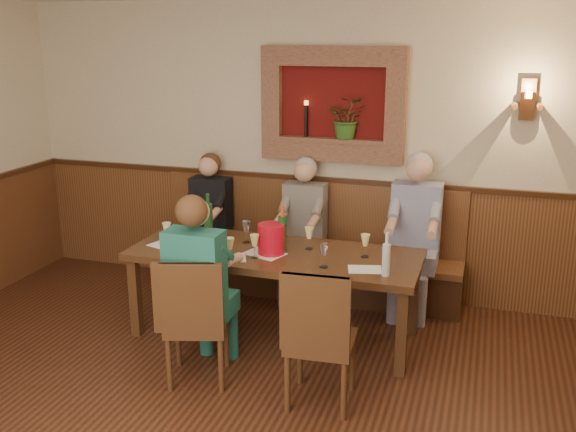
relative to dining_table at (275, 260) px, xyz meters
The scene contains 30 objects.
room_shell 2.21m from the dining_table, 90.00° to the right, with size 6.04×6.04×2.82m.
wainscoting 1.85m from the dining_table, 90.00° to the right, with size 6.02×6.02×1.15m.
wall_niche 1.59m from the dining_table, 77.58° to the left, with size 1.36×0.30×1.06m.
wall_sconce 2.53m from the dining_table, 29.61° to the left, with size 0.25×0.20×0.35m.
dining_table is the anchor object (origin of this frame).
bench 1.01m from the dining_table, 90.00° to the left, with size 3.00×0.45×1.11m.
chair_near_left 1.01m from the dining_table, 108.78° to the right, with size 0.54×0.54×0.98m.
chair_near_right 1.17m from the dining_table, 54.90° to the right, with size 0.48×0.48×1.02m.
person_bench_left 1.30m from the dining_table, 139.62° to the left, with size 0.39×0.48×1.36m.
person_bench_mid 0.85m from the dining_table, 90.49° to the left, with size 0.40×0.49×1.37m.
person_bench_right 1.34m from the dining_table, 38.70° to the left, with size 0.44×0.54×1.48m.
person_chair_front 0.84m from the dining_table, 111.51° to the right, with size 0.42×0.51×1.42m.
spittoon_bucket 0.21m from the dining_table, 98.05° to the right, with size 0.22×0.22×0.25m, color red.
wine_bottle_green_a 0.25m from the dining_table, 10.81° to the left, with size 0.08×0.08×0.39m.
wine_bottle_green_b 0.71m from the dining_table, 168.80° to the left, with size 0.10×0.10×0.41m.
water_bottle 1.02m from the dining_table, 15.59° to the right, with size 0.08×0.08×0.34m.
tasting_sheet_a 0.92m from the dining_table, behind, with size 0.32×0.23×0.00m, color white.
tasting_sheet_b 0.13m from the dining_table, 126.41° to the right, with size 0.32×0.23×0.00m, color white.
tasting_sheet_c 0.82m from the dining_table, 13.62° to the right, with size 0.26×0.18×0.00m, color white.
tasting_sheet_d 0.41m from the dining_table, 136.04° to the right, with size 0.26×0.19×0.00m, color white.
wine_glass_0 0.97m from the dining_table, ahead, with size 0.08×0.08×0.19m, color white, non-canonical shape.
wine_glass_1 0.34m from the dining_table, 28.47° to the left, with size 0.08×0.08×0.19m, color #FEF897, non-canonical shape.
wine_glass_2 0.27m from the dining_table, 119.10° to the right, with size 0.08×0.08×0.19m, color #FEF897, non-canonical shape.
wine_glass_3 0.76m from the dining_table, ahead, with size 0.08×0.08×0.19m, color #FEF897, non-canonical shape.
wine_glass_4 0.83m from the dining_table, behind, with size 0.08×0.08×0.19m, color white, non-canonical shape.
wine_glass_5 0.38m from the dining_table, 154.60° to the left, with size 0.08×0.08×0.19m, color white, non-canonical shape.
wine_glass_6 0.56m from the dining_table, 26.42° to the right, with size 0.08×0.08×0.19m, color white, non-canonical shape.
wine_glass_7 0.96m from the dining_table, behind, with size 0.08×0.08×0.19m, color #FEF897, non-canonical shape.
wine_glass_8 0.60m from the dining_table, 161.77° to the right, with size 0.08×0.08×0.19m, color #FEF897, non-canonical shape.
wine_glass_9 0.45m from the dining_table, 129.15° to the right, with size 0.08×0.08×0.19m, color #FEF897, non-canonical shape.
Camera 1 is at (1.63, -2.90, 2.50)m, focal length 40.00 mm.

